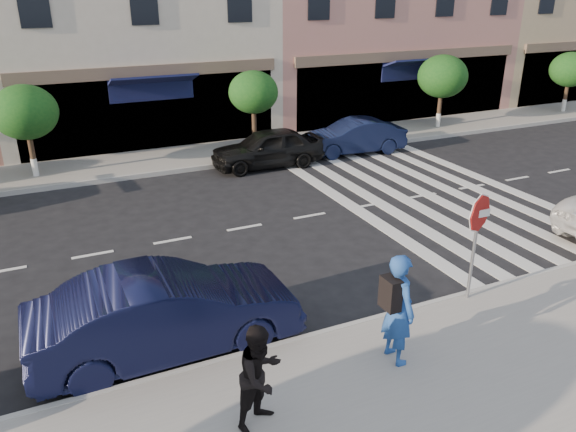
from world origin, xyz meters
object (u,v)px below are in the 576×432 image
at_px(photographer, 398,309).
at_px(car_near_mid, 167,313).
at_px(car_far_mid, 267,148).
at_px(car_far_right, 354,137).
at_px(stop_sign, 478,223).
at_px(walker, 261,376).

relative_size(photographer, car_near_mid, 0.42).
xyz_separation_m(car_far_mid, car_far_right, (3.75, 0.20, -0.03)).
bearing_deg(stop_sign, walker, -162.21).
relative_size(walker, car_far_right, 0.41).
xyz_separation_m(photographer, car_far_mid, (2.51, 11.63, -0.46)).
bearing_deg(photographer, stop_sign, -68.40).
relative_size(photographer, walker, 1.22).
distance_m(car_near_mid, car_far_mid, 11.24).
distance_m(stop_sign, walker, 5.53).
bearing_deg(car_near_mid, walker, -163.57).
height_order(photographer, car_near_mid, photographer).
distance_m(photographer, car_far_right, 13.39).
relative_size(photographer, car_far_right, 0.50).
bearing_deg(photographer, walker, 98.65).
bearing_deg(walker, car_near_mid, 80.41).
bearing_deg(car_near_mid, car_far_mid, -32.50).
xyz_separation_m(walker, car_far_mid, (5.18, 12.07, -0.28)).
bearing_deg(stop_sign, car_far_right, 72.94).
bearing_deg(car_near_mid, car_far_right, -45.41).
relative_size(car_near_mid, car_far_right, 1.18).
xyz_separation_m(photographer, car_near_mid, (-3.45, 2.09, -0.37)).
bearing_deg(car_near_mid, stop_sign, -100.24).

